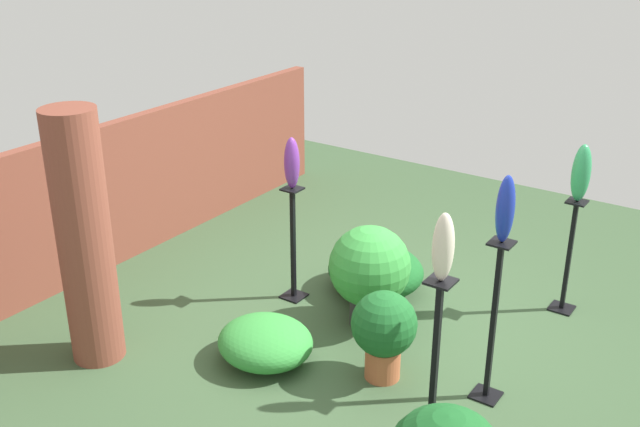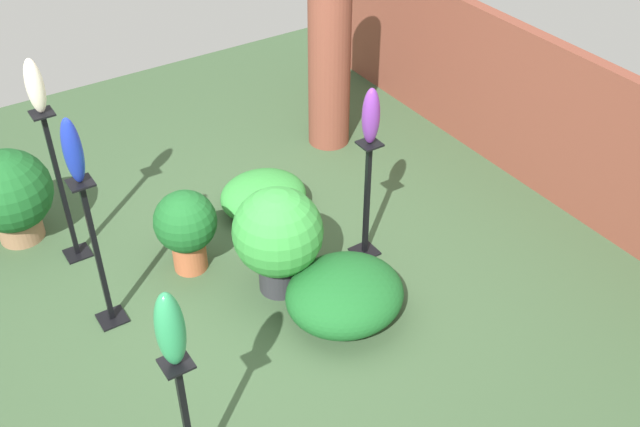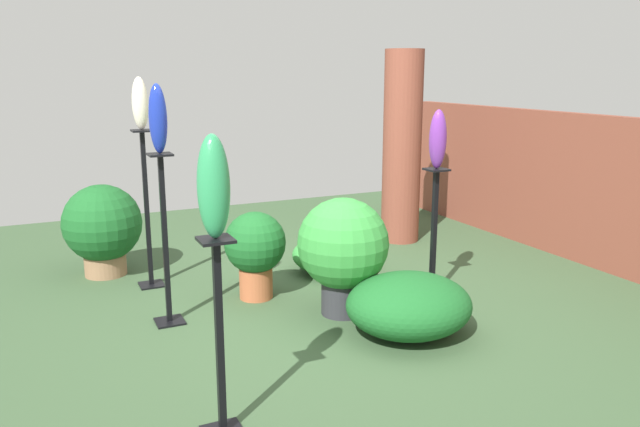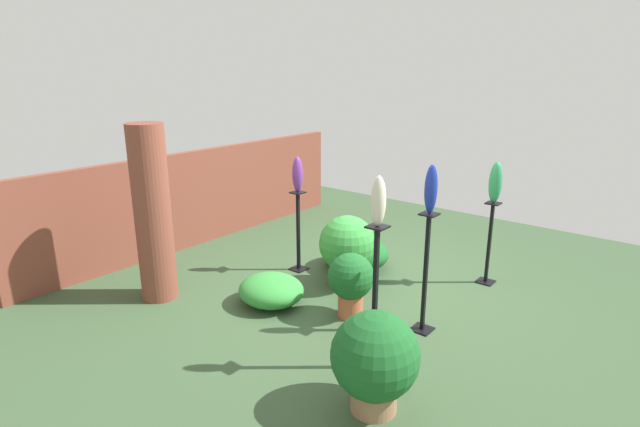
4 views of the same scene
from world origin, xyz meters
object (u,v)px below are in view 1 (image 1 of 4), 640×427
object	(u,v)px
pedestal_cobalt	(493,329)
art_vase_violet	(292,163)
potted_plant_back_center	(370,270)
brick_pillar	(85,240)
art_vase_cobalt	(505,209)
art_vase_jade	(581,173)
pedestal_violet	(293,249)
potted_plant_walkway_edge	(384,329)
art_vase_ivory	(443,247)
pedestal_jade	(568,262)
pedestal_ivory	(433,384)

from	to	relation	value
pedestal_cobalt	art_vase_violet	size ratio (longest dim) A/B	2.74
potted_plant_back_center	brick_pillar	bearing A→B (deg)	136.68
art_vase_cobalt	art_vase_jade	bearing A→B (deg)	-2.04
pedestal_violet	potted_plant_walkway_edge	distance (m)	1.41
potted_plant_walkway_edge	potted_plant_back_center	bearing A→B (deg)	39.02
art_vase_jade	potted_plant_walkway_edge	size ratio (longest dim) A/B	0.69
art_vase_ivory	potted_plant_back_center	world-z (taller)	art_vase_ivory
art_vase_ivory	potted_plant_walkway_edge	xyz separation A→B (m)	(0.65, 0.71, -1.12)
pedestal_cobalt	potted_plant_walkway_edge	distance (m)	0.79
art_vase_violet	potted_plant_back_center	size ratio (longest dim) A/B	0.51
potted_plant_back_center	pedestal_violet	bearing A→B (deg)	88.75
brick_pillar	art_vase_cobalt	size ratio (longest dim) A/B	4.25
brick_pillar	pedestal_jade	bearing A→B (deg)	-45.11
brick_pillar	pedestal_violet	bearing A→B (deg)	-23.84
pedestal_ivory	art_vase_cobalt	xyz separation A→B (m)	(0.87, -0.03, 0.86)
pedestal_ivory	pedestal_cobalt	world-z (taller)	pedestal_ivory
art_vase_ivory	brick_pillar	bearing A→B (deg)	97.60
pedestal_cobalt	pedestal_jade	size ratio (longest dim) A/B	1.21
pedestal_jade	brick_pillar	bearing A→B (deg)	134.89
pedestal_jade	potted_plant_back_center	size ratio (longest dim) A/B	1.16
brick_pillar	art_vase_violet	size ratio (longest dim) A/B	4.45
art_vase_ivory	art_vase_cobalt	xyz separation A→B (m)	(0.87, -0.03, -0.06)
brick_pillar	art_vase_cobalt	distance (m)	3.03
brick_pillar	art_vase_ivory	size ratio (longest dim) A/B	4.78
pedestal_violet	art_vase_ivory	size ratio (longest dim) A/B	2.51
pedestal_jade	art_vase_cobalt	world-z (taller)	art_vase_cobalt
brick_pillar	pedestal_jade	xyz separation A→B (m)	(2.77, -2.78, -0.54)
pedestal_cobalt	pedestal_jade	world-z (taller)	pedestal_cobalt
potted_plant_walkway_edge	pedestal_ivory	bearing A→B (deg)	-132.28
pedestal_cobalt	art_vase_ivory	size ratio (longest dim) A/B	2.95
pedestal_cobalt	art_vase_cobalt	distance (m)	0.90
art_vase_ivory	art_vase_jade	world-z (taller)	art_vase_ivory
art_vase_violet	pedestal_ivory	bearing A→B (deg)	-122.32
brick_pillar	art_vase_jade	size ratio (longest dim) A/B	4.08
pedestal_cobalt	art_vase_jade	xyz separation A→B (m)	(1.55, -0.06, 0.70)
art_vase_ivory	art_vase_jade	bearing A→B (deg)	-1.96
art_vase_violet	potted_plant_walkway_edge	bearing A→B (deg)	-115.53
pedestal_ivory	art_vase_violet	distance (m)	2.44
pedestal_violet	potted_plant_back_center	bearing A→B (deg)	-91.25
art_vase_ivory	pedestal_cobalt	bearing A→B (deg)	-1.82
pedestal_jade	art_vase_cobalt	xyz separation A→B (m)	(-1.55, 0.06, 1.01)
potted_plant_walkway_edge	art_vase_cobalt	bearing A→B (deg)	-73.68
pedestal_cobalt	art_vase_ivory	distance (m)	1.30
potted_plant_back_center	potted_plant_walkway_edge	size ratio (longest dim) A/B	1.25
pedestal_cobalt	potted_plant_walkway_edge	xyz separation A→B (m)	(-0.22, 0.74, -0.15)
brick_pillar	art_vase_ivory	distance (m)	2.78
art_vase_jade	potted_plant_walkway_edge	bearing A→B (deg)	155.70
brick_pillar	art_vase_cobalt	bearing A→B (deg)	-65.80
pedestal_cobalt	pedestal_jade	xyz separation A→B (m)	(1.55, -0.06, -0.10)
pedestal_ivory	art_vase_cobalt	world-z (taller)	art_vase_cobalt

